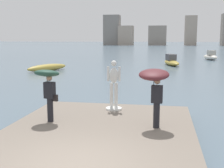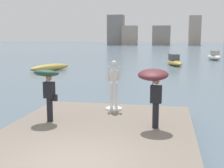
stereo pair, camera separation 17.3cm
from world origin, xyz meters
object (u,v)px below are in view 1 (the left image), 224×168
Objects in this scene: boat_far at (171,61)px; onlooker_left at (48,81)px; onlooker_right at (155,81)px; statue_white_figure at (114,87)px; boat_near at (48,68)px; boat_mid at (211,57)px.

onlooker_left is at bearing -100.15° from boat_far.
onlooker_right is 28.23m from boat_far.
statue_white_figure reaches higher than boat_far.
boat_near is 1.29× the size of boat_mid.
onlooker_right reaches higher than onlooker_left.
statue_white_figure is at bearing -59.53° from boat_near.
onlooker_left reaches higher than boat_far.
boat_mid is at bearing 45.05° from boat_near.
statue_white_figure is at bearing -104.24° from boat_mid.
onlooker_left is at bearing 178.72° from onlooker_right.
statue_white_figure is 0.41× the size of boat_far.
onlooker_right reaches higher than boat_near.
boat_mid is at bearing 58.71° from boat_far.
boat_near is at bearing -145.30° from boat_far.
boat_far is at bearing 83.50° from statue_white_figure.
onlooker_left is at bearing -106.36° from boat_mid.
statue_white_figure is at bearing -96.50° from boat_far.
onlooker_right is at bearing -58.51° from boat_near.
onlooker_left reaches higher than boat_mid.
onlooker_left is at bearing -67.55° from boat_near.
boat_far is (2.95, 25.91, -0.88)m from statue_white_figure.
boat_mid is 11.97m from boat_far.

